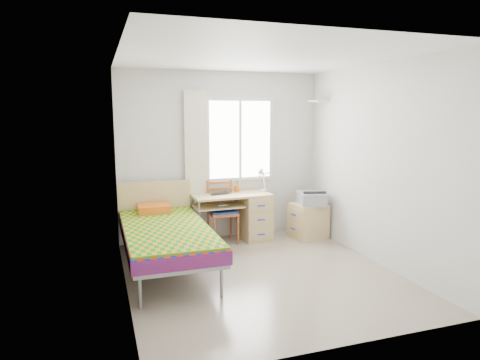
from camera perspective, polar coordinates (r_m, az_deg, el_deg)
name	(u,v)px	position (r m, az deg, el deg)	size (l,w,h in m)	color
floor	(261,274)	(5.39, 2.86, -12.47)	(3.50, 3.50, 0.00)	#BCAD93
ceiling	(263,57)	(5.06, 3.09, 16.11)	(3.50, 3.50, 0.00)	white
wall_back	(221,156)	(6.71, -2.50, 3.23)	(3.20, 3.20, 0.00)	silver
wall_left	(122,176)	(4.72, -15.41, 0.50)	(3.50, 3.50, 0.00)	silver
wall_right	(377,165)	(5.84, 17.76, 1.95)	(3.50, 3.50, 0.00)	silver
window	(240,140)	(6.76, -0.01, 5.41)	(1.10, 0.04, 1.30)	white
curtain	(196,147)	(6.53, -5.90, 4.36)	(0.35, 0.05, 1.70)	#EFE2C5
floating_shelf	(318,101)	(6.93, 10.41, 10.32)	(0.20, 0.32, 0.03)	white
bed	(165,232)	(5.54, -9.94, -6.87)	(1.06, 2.24, 0.97)	gray
desk	(251,214)	(6.69, 1.41, -4.58)	(1.21, 0.59, 0.74)	tan
chair	(222,208)	(6.56, -2.37, -3.70)	(0.42, 0.42, 0.95)	#95511C
cabinet	(308,221)	(6.88, 9.07, -5.41)	(0.56, 0.51, 0.55)	tan
printer	(311,198)	(6.79, 9.50, -2.38)	(0.48, 0.53, 0.20)	#9EA1A6
laptop	(222,194)	(6.49, -2.42, -1.83)	(0.32, 0.21, 0.03)	black
pen_cup	(237,189)	(6.70, -0.43, -1.15)	(0.08, 0.08, 0.10)	orange
task_lamp	(263,178)	(6.59, 3.11, 0.33)	(0.22, 0.31, 0.38)	white
book	(217,204)	(6.52, -3.09, -3.26)	(0.15, 0.21, 0.02)	gray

